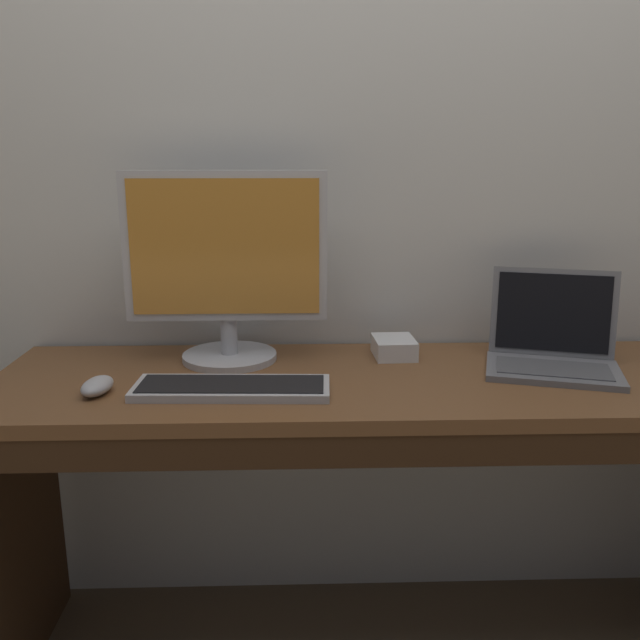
# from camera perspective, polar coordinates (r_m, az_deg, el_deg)

# --- Properties ---
(back_wall) EXTENTS (3.84, 0.04, 3.09)m
(back_wall) POSITION_cam_1_polar(r_m,az_deg,el_deg) (1.86, 4.76, 21.42)
(back_wall) COLOR silver
(back_wall) RESTS_ON ground
(desk) EXTENTS (1.88, 0.56, 0.78)m
(desk) POSITION_cam_1_polar(r_m,az_deg,el_deg) (1.68, 5.35, -11.03)
(desk) COLOR brown
(desk) RESTS_ON ground
(laptop_space_gray) EXTENTS (0.37, 0.32, 0.24)m
(laptop_space_gray) POSITION_cam_1_polar(r_m,az_deg,el_deg) (1.76, 19.27, -2.20)
(laptop_space_gray) COLOR slate
(laptop_space_gray) RESTS_ON desk
(external_monitor) EXTENTS (0.50, 0.24, 0.48)m
(external_monitor) POSITION_cam_1_polar(r_m,az_deg,el_deg) (1.68, -8.03, 4.57)
(external_monitor) COLOR #B7B7BC
(external_monitor) RESTS_ON desk
(wired_keyboard) EXTENTS (0.44, 0.16, 0.02)m
(wired_keyboard) POSITION_cam_1_polar(r_m,az_deg,el_deg) (1.52, -7.55, -5.77)
(wired_keyboard) COLOR #BCBCC1
(wired_keyboard) RESTS_ON desk
(computer_mouse) EXTENTS (0.08, 0.11, 0.04)m
(computer_mouse) POSITION_cam_1_polar(r_m,az_deg,el_deg) (1.57, -18.50, -5.37)
(computer_mouse) COLOR #B7B7BC
(computer_mouse) RESTS_ON desk
(external_drive_box) EXTENTS (0.11, 0.13, 0.05)m
(external_drive_box) POSITION_cam_1_polar(r_m,az_deg,el_deg) (1.77, 6.34, -2.33)
(external_drive_box) COLOR silver
(external_drive_box) RESTS_ON desk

